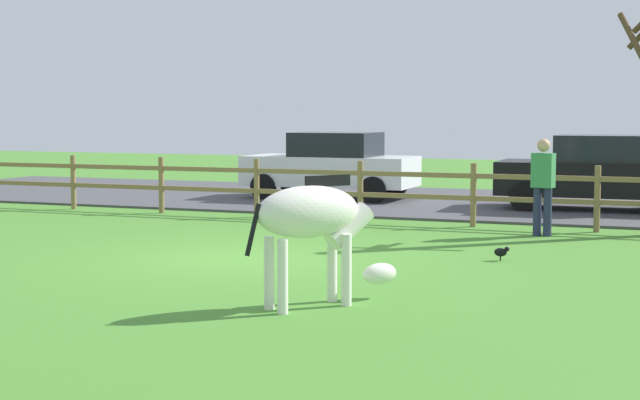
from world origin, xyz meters
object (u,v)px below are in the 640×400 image
(parked_car_white, at_px, (332,165))
(zebra, at_px, (315,221))
(parked_car_black, at_px, (598,172))
(crow_on_grass, at_px, (501,252))
(visitor_near_fence, at_px, (543,182))

(parked_car_white, bearing_deg, zebra, -69.64)
(parked_car_white, bearing_deg, parked_car_black, -4.27)
(crow_on_grass, distance_m, parked_car_white, 9.73)
(visitor_near_fence, bearing_deg, parked_car_white, 139.37)
(parked_car_black, bearing_deg, parked_car_white, 175.73)
(parked_car_white, relative_size, visitor_near_fence, 2.45)
(crow_on_grass, height_order, parked_car_white, parked_car_white)
(crow_on_grass, xyz_separation_m, parked_car_white, (-5.63, 7.91, 0.72))
(zebra, height_order, crow_on_grass, zebra)
(zebra, height_order, parked_car_black, parked_car_black)
(zebra, xyz_separation_m, parked_car_black, (1.73, 11.44, -0.08))
(parked_car_black, relative_size, visitor_near_fence, 2.46)
(parked_car_black, xyz_separation_m, parked_car_white, (-6.14, 0.46, 0.00))
(zebra, bearing_deg, parked_car_black, 81.41)
(parked_car_black, bearing_deg, crow_on_grass, -93.97)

